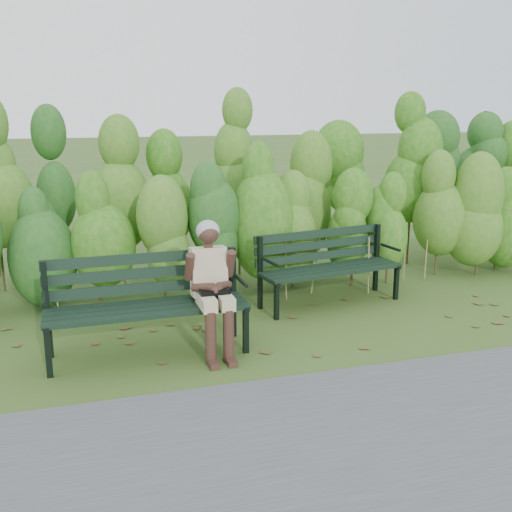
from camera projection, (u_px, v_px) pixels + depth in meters
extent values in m
plane|color=#3F551C|center=(266.00, 337.00, 6.00)|extent=(80.00, 80.00, 0.00)
cube|color=#474749|center=(366.00, 455.00, 3.95)|extent=(60.00, 2.50, 0.01)
cylinder|color=#47381E|center=(43.00, 280.00, 6.51)|extent=(0.03, 0.03, 0.80)
ellipsoid|color=#206C13|center=(38.00, 223.00, 6.36)|extent=(0.64, 0.64, 1.44)
cylinder|color=#47381E|center=(101.00, 276.00, 6.68)|extent=(0.03, 0.03, 0.80)
ellipsoid|color=#206C13|center=(97.00, 220.00, 6.53)|extent=(0.64, 0.64, 1.44)
cylinder|color=#47381E|center=(156.00, 272.00, 6.85)|extent=(0.03, 0.03, 0.80)
ellipsoid|color=#206C13|center=(153.00, 217.00, 6.70)|extent=(0.64, 0.64, 1.44)
cylinder|color=#47381E|center=(208.00, 268.00, 7.02)|extent=(0.03, 0.03, 0.80)
ellipsoid|color=#206C13|center=(207.00, 214.00, 6.87)|extent=(0.64, 0.64, 1.44)
cylinder|color=#47381E|center=(258.00, 264.00, 7.19)|extent=(0.03, 0.03, 0.80)
ellipsoid|color=#206C13|center=(258.00, 211.00, 7.04)|extent=(0.64, 0.64, 1.44)
cylinder|color=#47381E|center=(305.00, 260.00, 7.36)|extent=(0.03, 0.03, 0.80)
ellipsoid|color=#206C13|center=(306.00, 209.00, 7.21)|extent=(0.64, 0.64, 1.44)
cylinder|color=#47381E|center=(351.00, 257.00, 7.53)|extent=(0.03, 0.03, 0.80)
ellipsoid|color=#206C13|center=(353.00, 207.00, 7.38)|extent=(0.64, 0.64, 1.44)
cylinder|color=#47381E|center=(394.00, 253.00, 7.70)|extent=(0.03, 0.03, 0.80)
ellipsoid|color=#206C13|center=(397.00, 204.00, 7.55)|extent=(0.64, 0.64, 1.44)
cylinder|color=#47381E|center=(435.00, 250.00, 7.87)|extent=(0.03, 0.03, 0.80)
ellipsoid|color=#206C13|center=(439.00, 202.00, 7.72)|extent=(0.64, 0.64, 1.44)
cylinder|color=#47381E|center=(475.00, 247.00, 8.04)|extent=(0.03, 0.03, 0.80)
ellipsoid|color=#206C13|center=(480.00, 200.00, 7.89)|extent=(0.64, 0.64, 1.44)
cylinder|color=#47381E|center=(64.00, 246.00, 7.47)|extent=(0.04, 0.04, 1.10)
ellipsoid|color=#1E551F|center=(58.00, 175.00, 7.25)|extent=(0.70, 0.70, 1.98)
cylinder|color=#47381E|center=(127.00, 242.00, 7.68)|extent=(0.04, 0.04, 1.10)
ellipsoid|color=#1E551F|center=(123.00, 173.00, 7.47)|extent=(0.70, 0.70, 1.98)
cylinder|color=#47381E|center=(186.00, 238.00, 7.89)|extent=(0.04, 0.04, 1.10)
ellipsoid|color=#1E551F|center=(184.00, 171.00, 7.68)|extent=(0.70, 0.70, 1.98)
cylinder|color=#47381E|center=(242.00, 235.00, 8.11)|extent=(0.04, 0.04, 1.10)
ellipsoid|color=#1E551F|center=(242.00, 169.00, 7.89)|extent=(0.70, 0.70, 1.98)
cylinder|color=#47381E|center=(295.00, 231.00, 8.32)|extent=(0.04, 0.04, 1.10)
ellipsoid|color=#1E551F|center=(296.00, 168.00, 8.11)|extent=(0.70, 0.70, 1.98)
cylinder|color=#47381E|center=(346.00, 228.00, 8.53)|extent=(0.04, 0.04, 1.10)
ellipsoid|color=#1E551F|center=(348.00, 166.00, 8.32)|extent=(0.70, 0.70, 1.98)
cylinder|color=#47381E|center=(394.00, 225.00, 8.75)|extent=(0.04, 0.04, 1.10)
ellipsoid|color=#1E551F|center=(397.00, 165.00, 8.53)|extent=(0.70, 0.70, 1.98)
cylinder|color=#47381E|center=(440.00, 222.00, 8.96)|extent=(0.04, 0.04, 1.10)
ellipsoid|color=#1E551F|center=(444.00, 163.00, 8.75)|extent=(0.70, 0.70, 1.98)
cylinder|color=#47381E|center=(483.00, 220.00, 9.17)|extent=(0.04, 0.04, 1.10)
ellipsoid|color=#1E551F|center=(489.00, 162.00, 8.96)|extent=(0.70, 0.70, 1.98)
cube|color=brown|center=(138.00, 342.00, 5.84)|extent=(0.08, 0.10, 0.01)
cube|color=brown|center=(111.00, 318.00, 6.52)|extent=(0.11, 0.09, 0.01)
cube|color=brown|center=(332.00, 371.00, 5.21)|extent=(0.10, 0.11, 0.01)
cube|color=brown|center=(216.00, 382.00, 5.01)|extent=(0.11, 0.11, 0.01)
cube|color=brown|center=(439.00, 342.00, 5.85)|extent=(0.08, 0.10, 0.01)
cube|color=brown|center=(44.00, 344.00, 5.80)|extent=(0.11, 0.11, 0.01)
cube|color=brown|center=(390.00, 362.00, 5.39)|extent=(0.11, 0.10, 0.01)
cube|color=brown|center=(412.00, 342.00, 5.85)|extent=(0.11, 0.11, 0.01)
cube|color=brown|center=(35.00, 366.00, 5.32)|extent=(0.10, 0.09, 0.01)
cube|color=brown|center=(189.00, 389.00, 4.88)|extent=(0.08, 0.10, 0.01)
cube|color=brown|center=(413.00, 347.00, 5.73)|extent=(0.11, 0.11, 0.01)
cube|color=brown|center=(283.00, 310.00, 6.78)|extent=(0.11, 0.10, 0.01)
cube|color=brown|center=(443.00, 355.00, 5.55)|extent=(0.10, 0.08, 0.01)
cube|color=brown|center=(338.00, 327.00, 6.24)|extent=(0.10, 0.09, 0.01)
cube|color=brown|center=(278.00, 361.00, 5.41)|extent=(0.11, 0.11, 0.01)
cube|color=brown|center=(49.00, 407.00, 4.59)|extent=(0.10, 0.09, 0.01)
cube|color=brown|center=(315.00, 372.00, 5.19)|extent=(0.09, 0.08, 0.01)
cube|color=brown|center=(27.00, 419.00, 4.41)|extent=(0.07, 0.09, 0.01)
cube|color=brown|center=(284.00, 326.00, 6.27)|extent=(0.10, 0.08, 0.01)
cube|color=brown|center=(393.00, 346.00, 5.76)|extent=(0.10, 0.08, 0.01)
cube|color=brown|center=(188.00, 354.00, 5.57)|extent=(0.11, 0.11, 0.01)
cube|color=brown|center=(79.00, 365.00, 5.34)|extent=(0.09, 0.11, 0.01)
cube|color=brown|center=(447.00, 358.00, 5.49)|extent=(0.08, 0.10, 0.01)
cube|color=brown|center=(421.00, 298.00, 7.19)|extent=(0.11, 0.11, 0.01)
cube|color=brown|center=(42.00, 409.00, 4.56)|extent=(0.11, 0.11, 0.01)
cube|color=brown|center=(59.00, 344.00, 5.81)|extent=(0.10, 0.08, 0.01)
cube|color=brown|center=(403.00, 366.00, 5.32)|extent=(0.11, 0.11, 0.01)
cube|color=brown|center=(421.00, 298.00, 7.20)|extent=(0.11, 0.11, 0.01)
cube|color=brown|center=(191.00, 377.00, 5.09)|extent=(0.11, 0.11, 0.01)
cube|color=black|center=(150.00, 316.00, 5.26)|extent=(1.83, 0.14, 0.04)
cube|color=black|center=(148.00, 311.00, 5.38)|extent=(1.83, 0.14, 0.04)
cube|color=black|center=(147.00, 307.00, 5.50)|extent=(1.83, 0.14, 0.04)
cube|color=black|center=(145.00, 302.00, 5.61)|extent=(1.83, 0.14, 0.04)
cube|color=black|center=(143.00, 288.00, 5.67)|extent=(1.82, 0.08, 0.11)
cube|color=black|center=(142.00, 273.00, 5.65)|extent=(1.82, 0.08, 0.11)
cube|color=black|center=(141.00, 259.00, 5.63)|extent=(1.82, 0.08, 0.11)
cube|color=black|center=(48.00, 352.00, 5.05)|extent=(0.05, 0.05, 0.46)
cube|color=black|center=(47.00, 310.00, 5.40)|extent=(0.05, 0.05, 0.91)
cube|color=black|center=(47.00, 321.00, 5.19)|extent=(0.06, 0.51, 0.04)
cylinder|color=black|center=(44.00, 298.00, 5.09)|extent=(0.04, 0.38, 0.04)
cube|color=black|center=(246.00, 330.00, 5.56)|extent=(0.05, 0.05, 0.46)
cube|color=black|center=(233.00, 293.00, 5.91)|extent=(0.05, 0.05, 0.91)
cube|color=black|center=(240.00, 302.00, 5.70)|extent=(0.06, 0.51, 0.04)
cylinder|color=black|center=(241.00, 281.00, 5.59)|extent=(0.04, 0.38, 0.04)
cube|color=black|center=(339.00, 273.00, 6.72)|extent=(1.68, 0.37, 0.04)
cube|color=black|center=(334.00, 271.00, 6.83)|extent=(1.68, 0.37, 0.04)
cube|color=black|center=(328.00, 268.00, 6.93)|extent=(1.68, 0.37, 0.04)
cube|color=black|center=(323.00, 266.00, 7.03)|extent=(1.68, 0.37, 0.04)
cube|color=black|center=(319.00, 256.00, 7.08)|extent=(1.67, 0.32, 0.10)
cube|color=black|center=(319.00, 245.00, 7.06)|extent=(1.67, 0.32, 0.10)
cube|color=black|center=(319.00, 234.00, 7.04)|extent=(1.67, 0.32, 0.10)
cube|color=black|center=(277.00, 301.00, 6.43)|extent=(0.05, 0.05, 0.42)
cube|color=black|center=(260.00, 273.00, 6.72)|extent=(0.05, 0.05, 0.84)
cube|color=black|center=(269.00, 280.00, 6.54)|extent=(0.12, 0.47, 0.04)
cylinder|color=black|center=(271.00, 262.00, 6.45)|extent=(0.09, 0.35, 0.03)
cube|color=black|center=(396.00, 282.00, 7.10)|extent=(0.05, 0.05, 0.42)
cube|color=black|center=(376.00, 258.00, 7.40)|extent=(0.05, 0.05, 0.84)
cube|color=black|center=(387.00, 263.00, 7.22)|extent=(0.12, 0.47, 0.04)
cylinder|color=black|center=(391.00, 247.00, 7.13)|extent=(0.09, 0.35, 0.03)
cube|color=tan|center=(206.00, 301.00, 5.39)|extent=(0.13, 0.38, 0.12)
cube|color=tan|center=(224.00, 300.00, 5.43)|extent=(0.13, 0.38, 0.12)
cylinder|color=#41251D|center=(211.00, 338.00, 5.32)|extent=(0.10, 0.10, 0.49)
cylinder|color=#41251D|center=(229.00, 336.00, 5.36)|extent=(0.10, 0.10, 0.49)
cube|color=#41251D|center=(213.00, 364.00, 5.30)|extent=(0.08, 0.18, 0.05)
cube|color=#41251D|center=(231.00, 362.00, 5.35)|extent=(0.08, 0.18, 0.05)
cube|color=tan|center=(208.00, 271.00, 5.59)|extent=(0.33, 0.23, 0.47)
cylinder|color=#41251D|center=(208.00, 246.00, 5.51)|extent=(0.08, 0.08, 0.09)
sphere|color=#41251D|center=(208.00, 234.00, 5.47)|extent=(0.19, 0.19, 0.19)
ellipsoid|color=gray|center=(208.00, 231.00, 5.49)|extent=(0.22, 0.21, 0.20)
cylinder|color=#41251D|center=(190.00, 267.00, 5.45)|extent=(0.08, 0.19, 0.28)
cylinder|color=#41251D|center=(230.00, 264.00, 5.56)|extent=(0.08, 0.19, 0.28)
cylinder|color=#41251D|center=(203.00, 287.00, 5.40)|extent=(0.21, 0.24, 0.12)
cylinder|color=#41251D|center=(224.00, 285.00, 5.46)|extent=(0.21, 0.24, 0.12)
sphere|color=#41251D|center=(215.00, 290.00, 5.39)|extent=(0.10, 0.10, 0.10)
cube|color=black|center=(215.00, 296.00, 5.41)|extent=(0.27, 0.11, 0.15)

